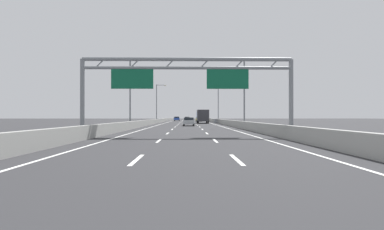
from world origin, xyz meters
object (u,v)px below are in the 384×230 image
blue_car (177,119)px  box_truck (203,116)px  yellow_car (199,119)px  streetlamp_left_far (157,101)px  streetlamp_right_mid (243,88)px  black_car (187,119)px  sign_gantry (186,76)px  streetlamp_right_far (217,101)px  streetlamp_left_mid (132,88)px  silver_car (189,121)px

blue_car → box_truck: 40.01m
yellow_car → blue_car: bearing=119.3°
box_truck → streetlamp_left_far: bearing=145.4°
yellow_car → box_truck: bearing=-90.2°
blue_car → streetlamp_right_mid: bearing=-80.8°
blue_car → black_car: bearing=52.7°
blue_car → yellow_car: bearing=-60.7°
sign_gantry → streetlamp_right_far: size_ratio=1.82×
sign_gantry → streetlamp_left_mid: (-7.34, 17.39, 0.55)m
sign_gantry → silver_car: sign_gantry is taller
streetlamp_left_far → black_car: bearing=78.6°
sign_gantry → box_truck: sign_gantry is taller
streetlamp_right_mid → black_car: 74.20m
streetlamp_left_mid → silver_car: 13.26m
streetlamp_left_far → streetlamp_right_far: 14.93m
streetlamp_left_far → yellow_car: 22.34m
black_car → box_truck: size_ratio=0.50×
box_truck → black_car: bearing=94.6°
sign_gantry → streetlamp_right_far: (7.60, 54.48, 0.55)m
sign_gantry → streetlamp_left_far: (-7.34, 54.48, 0.55)m
silver_car → streetlamp_left_far: bearing=105.7°
streetlamp_right_mid → streetlamp_right_far: 37.09m
streetlamp_left_mid → streetlamp_right_far: same height
streetlamp_left_far → black_car: streetlamp_left_far is taller
blue_car → silver_car: 59.29m
sign_gantry → streetlamp_left_mid: size_ratio=1.82×
yellow_car → box_truck: 26.42m
streetlamp_right_far → silver_car: bearing=-104.8°
box_truck → silver_car: bearing=-99.2°
blue_car → yellow_car: blue_car is taller
streetlamp_left_far → streetlamp_right_far: (14.93, 0.00, 0.00)m
yellow_car → streetlamp_right_far: bearing=-78.3°
streetlamp_left_mid → streetlamp_right_far: (14.93, 37.09, 0.00)m
streetlamp_left_far → yellow_car: size_ratio=2.21×
streetlamp_left_mid → streetlamp_right_mid: 14.93m
streetlamp_right_mid → black_car: size_ratio=2.20×
streetlamp_left_mid → black_car: 74.18m
streetlamp_right_mid → silver_car: 13.00m
streetlamp_right_far → yellow_car: 19.83m
yellow_car → streetlamp_left_mid: bearing=-101.1°
streetlamp_right_far → box_truck: 9.32m
streetlamp_right_far → yellow_car: size_ratio=2.21×
blue_car → yellow_car: size_ratio=1.01×
yellow_car → sign_gantry: bearing=-92.9°
sign_gantry → yellow_car: bearing=87.1°
blue_car → black_car: 5.99m
streetlamp_right_far → black_car: 37.64m
blue_car → streetlamp_left_far: bearing=-96.7°
streetlamp_right_mid → streetlamp_left_far: bearing=111.9°
sign_gantry → streetlamp_left_far: streetlamp_left_far is taller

